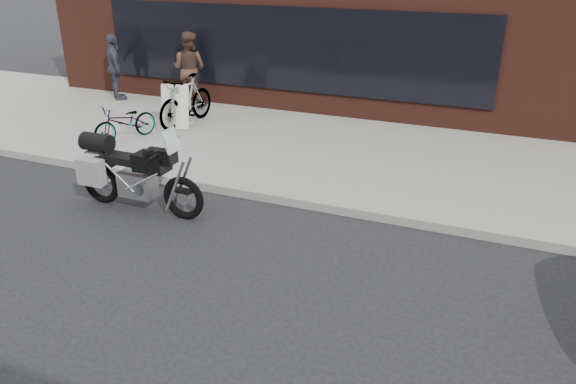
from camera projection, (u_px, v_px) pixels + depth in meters
ground at (134, 349)px, 6.07m from camera, size 120.00×120.00×0.00m
near_sidewalk at (335, 147)px, 11.97m from camera, size 44.00×6.00×0.15m
storefront at (345, 7)px, 17.71m from camera, size 14.00×10.07×4.50m
motorcycle at (130, 173)px, 9.05m from camera, size 2.33×0.75×1.48m
bicycle_front at (125, 122)px, 11.99m from camera, size 0.99×1.60×0.79m
bicycle_rear at (186, 100)px, 12.99m from camera, size 0.74×1.95×1.14m
sandwich_sign at (176, 105)px, 12.90m from camera, size 0.78×0.75×0.99m
cafe_table at (177, 90)px, 14.99m from camera, size 0.62×0.62×0.35m
cafe_patron_left at (189, 69)px, 14.48m from camera, size 0.95×0.76×1.89m
cafe_patron_right at (115, 67)px, 15.04m from camera, size 1.04×1.00×1.74m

